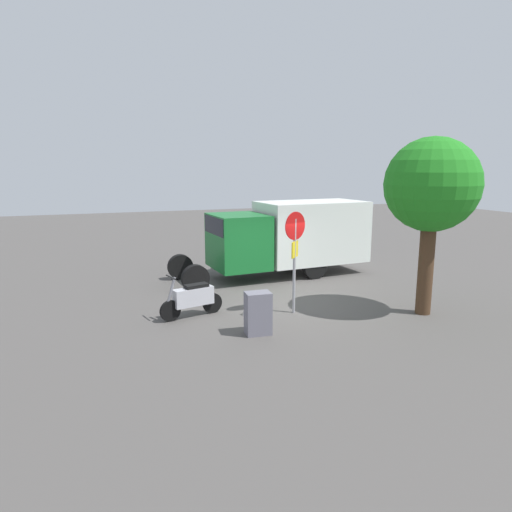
% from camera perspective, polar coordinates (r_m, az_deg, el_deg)
% --- Properties ---
extents(ground_plane, '(60.00, 60.00, 0.00)m').
position_cam_1_polar(ground_plane, '(13.64, 3.71, -5.82)').
color(ground_plane, '#4E4A48').
extents(box_truck_near, '(7.38, 2.63, 2.71)m').
position_cam_1_polar(box_truck_near, '(16.78, 4.00, 2.76)').
color(box_truck_near, black).
rests_on(box_truck_near, ground).
extents(motorcycle, '(1.78, 0.71, 1.20)m').
position_cam_1_polar(motorcycle, '(12.30, -7.95, -5.26)').
color(motorcycle, black).
rests_on(motorcycle, ground).
extents(stop_sign, '(0.71, 0.33, 2.81)m').
position_cam_1_polar(stop_sign, '(12.26, 4.90, 1.19)').
color(stop_sign, '#9E9EA3').
rests_on(stop_sign, ground).
extents(street_tree, '(2.48, 2.48, 4.76)m').
position_cam_1_polar(street_tree, '(12.84, 21.25, 8.11)').
color(street_tree, '#47301E').
rests_on(street_tree, ground).
extents(utility_cabinet, '(0.64, 0.48, 1.04)m').
position_cam_1_polar(utility_cabinet, '(10.96, 0.25, -7.22)').
color(utility_cabinet, slate).
rests_on(utility_cabinet, ground).
extents(bike_rack_hoop, '(0.85, 0.05, 0.85)m').
position_cam_1_polar(bike_rack_hoop, '(12.57, 0.19, -7.28)').
color(bike_rack_hoop, '#B7B7BC').
rests_on(bike_rack_hoop, ground).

